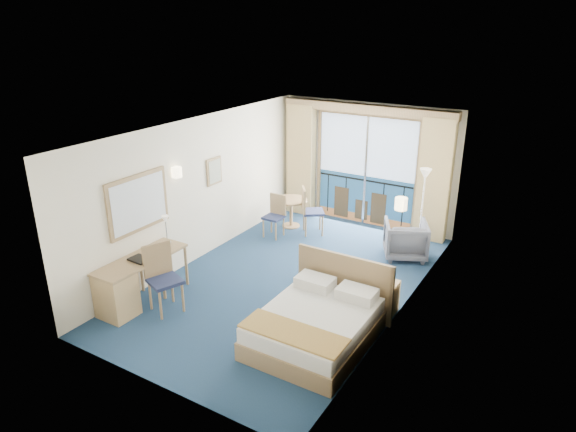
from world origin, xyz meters
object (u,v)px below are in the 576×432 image
object	(u,v)px
table_chair_b	(275,213)
nightstand	(384,297)
bed	(317,324)
floor_lamp	(424,191)
round_table	(291,206)
table_chair_a	(309,208)
armchair	(406,239)
desk_chair	(162,274)
desk	(122,288)

from	to	relation	value
table_chair_b	nightstand	bearing A→B (deg)	-28.76
bed	floor_lamp	xyz separation A→B (m)	(0.35, 3.55, 1.04)
nightstand	table_chair_b	distance (m)	3.54
round_table	table_chair_a	size ratio (longest dim) A/B	0.69
armchair	desk_chair	world-z (taller)	desk_chair
armchair	table_chair_b	world-z (taller)	table_chair_b
table_chair_a	table_chair_b	bearing A→B (deg)	93.19
nightstand	desk_chair	distance (m)	3.49
desk_chair	table_chair_b	distance (m)	3.41
round_table	table_chair_b	bearing A→B (deg)	-92.93
bed	armchair	size ratio (longest dim) A/B	2.36
floor_lamp	round_table	xyz separation A→B (m)	(-2.88, -0.01, -0.84)
desk	desk_chair	size ratio (longest dim) A/B	1.49
bed	desk_chair	size ratio (longest dim) A/B	1.74
armchair	floor_lamp	xyz separation A→B (m)	(0.20, 0.21, 0.96)
nightstand	desk	size ratio (longest dim) A/B	0.32
nightstand	round_table	size ratio (longest dim) A/B	0.74
floor_lamp	desk_chair	bearing A→B (deg)	-125.37
floor_lamp	table_chair_a	size ratio (longest dim) A/B	1.71
bed	table_chair_b	size ratio (longest dim) A/B	2.12
nightstand	desk_chair	size ratio (longest dim) A/B	0.48
desk	armchair	bearing A→B (deg)	53.58
nightstand	round_table	bearing A→B (deg)	143.03
floor_lamp	round_table	bearing A→B (deg)	-179.73
armchair	desk_chair	xyz separation A→B (m)	(-2.65, -3.80, 0.25)
floor_lamp	table_chair_a	world-z (taller)	floor_lamp
desk	table_chair_a	size ratio (longest dim) A/B	1.59
nightstand	table_chair_a	size ratio (longest dim) A/B	0.51
desk	floor_lamp	bearing A→B (deg)	53.25
floor_lamp	table_chair_b	distance (m)	3.09
bed	table_chair_a	bearing A→B (deg)	120.56
desk_chair	desk	bearing A→B (deg)	153.38
bed	table_chair_b	xyz separation A→B (m)	(-2.56, 2.94, 0.22)
desk	round_table	bearing A→B (deg)	84.45
table_chair_a	round_table	bearing A→B (deg)	39.35
bed	round_table	bearing A→B (deg)	125.63
desk_chair	nightstand	bearing A→B (deg)	-39.56
table_chair_b	armchair	bearing A→B (deg)	8.45
floor_lamp	desk	world-z (taller)	floor_lamp
table_chair_a	table_chair_b	xyz separation A→B (m)	(-0.56, -0.45, -0.07)
floor_lamp	table_chair_b	size ratio (longest dim) A/B	1.96
desk	desk_chair	distance (m)	0.65
floor_lamp	bed	bearing A→B (deg)	-95.61
floor_lamp	desk	xyz separation A→B (m)	(-3.31, -4.43, -0.90)
desk	round_table	size ratio (longest dim) A/B	2.29
bed	table_chair_a	xyz separation A→B (m)	(-2.00, 3.39, 0.29)
round_table	table_chair_a	bearing A→B (deg)	-15.16
nightstand	desk	bearing A→B (deg)	-148.80
table_chair_a	table_chair_b	distance (m)	0.72
armchair	desk	size ratio (longest dim) A/B	0.50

